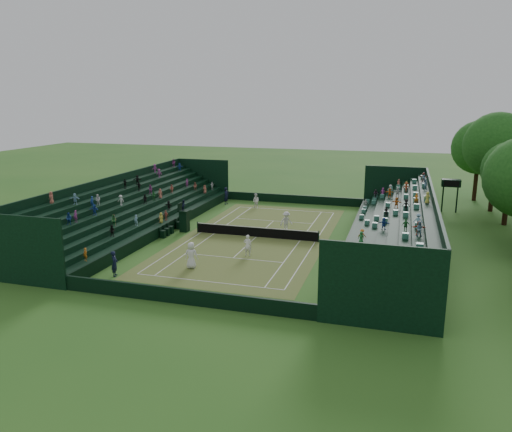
% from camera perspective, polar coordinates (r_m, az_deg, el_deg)
% --- Properties ---
extents(ground, '(160.00, 160.00, 0.00)m').
position_cam_1_polar(ground, '(45.80, 0.00, -2.43)').
color(ground, '#2B611E').
rests_on(ground, ground).
extents(court_surface, '(12.97, 26.77, 0.01)m').
position_cam_1_polar(court_surface, '(45.80, 0.00, -2.43)').
color(court_surface, '#427527').
rests_on(court_surface, ground).
extents(perimeter_wall_north, '(17.17, 0.20, 1.00)m').
position_cam_1_polar(perimeter_wall_north, '(60.66, 4.27, 1.95)').
color(perimeter_wall_north, black).
rests_on(perimeter_wall_north, ground).
extents(perimeter_wall_south, '(17.17, 0.20, 1.00)m').
position_cam_1_polar(perimeter_wall_south, '(31.55, -8.33, -9.09)').
color(perimeter_wall_south, black).
rests_on(perimeter_wall_south, ground).
extents(perimeter_wall_east, '(0.20, 31.77, 1.00)m').
position_cam_1_polar(perimeter_wall_east, '(44.10, 10.64, -2.62)').
color(perimeter_wall_east, black).
rests_on(perimeter_wall_east, ground).
extents(perimeter_wall_west, '(0.20, 31.77, 1.00)m').
position_cam_1_polar(perimeter_wall_west, '(48.68, -9.62, -1.06)').
color(perimeter_wall_west, black).
rests_on(perimeter_wall_west, ground).
extents(north_grandstand, '(6.60, 32.00, 4.90)m').
position_cam_1_polar(north_grandstand, '(43.64, 16.16, -1.67)').
color(north_grandstand, black).
rests_on(north_grandstand, ground).
extents(south_grandstand, '(6.60, 32.00, 4.90)m').
position_cam_1_polar(south_grandstand, '(50.39, -13.94, 0.45)').
color(south_grandstand, black).
rests_on(south_grandstand, ground).
extents(tennis_net, '(11.67, 0.10, 1.06)m').
position_cam_1_polar(tennis_net, '(45.66, 0.00, -1.80)').
color(tennis_net, black).
rests_on(tennis_net, ground).
extents(scoreboard_tower, '(2.00, 1.00, 3.70)m').
position_cam_1_polar(scoreboard_tower, '(59.22, 21.39, 3.38)').
color(scoreboard_tower, black).
rests_on(scoreboard_tower, ground).
extents(umpire_chair, '(0.98, 0.98, 3.08)m').
position_cam_1_polar(umpire_chair, '(47.93, -8.21, -0.23)').
color(umpire_chair, black).
rests_on(umpire_chair, ground).
extents(courtside_chairs, '(0.47, 5.45, 1.02)m').
position_cam_1_polar(courtside_chairs, '(48.39, -9.28, -1.27)').
color(courtside_chairs, black).
rests_on(courtside_chairs, ground).
extents(player_near_west, '(1.05, 0.75, 2.01)m').
position_cam_1_polar(player_near_west, '(37.67, -7.41, -4.48)').
color(player_near_west, white).
rests_on(player_near_west, ground).
extents(player_near_east, '(0.68, 0.48, 1.78)m').
position_cam_1_polar(player_near_east, '(40.23, -0.95, -3.37)').
color(player_near_east, white).
rests_on(player_near_east, ground).
extents(player_far_west, '(0.98, 0.87, 1.68)m').
position_cam_1_polar(player_far_west, '(57.80, 0.01, 1.76)').
color(player_far_west, white).
rests_on(player_far_west, ground).
extents(player_far_east, '(1.45, 1.36, 1.96)m').
position_cam_1_polar(player_far_east, '(47.54, 3.48, -0.65)').
color(player_far_east, silver).
rests_on(player_far_east, ground).
extents(line_judge_north, '(0.64, 0.83, 2.03)m').
position_cam_1_polar(line_judge_north, '(59.89, -3.42, 2.32)').
color(line_judge_north, black).
rests_on(line_judge_north, ground).
extents(line_judge_south, '(0.65, 0.79, 1.86)m').
position_cam_1_polar(line_judge_south, '(37.16, -15.86, -5.26)').
color(line_judge_south, black).
rests_on(line_judge_south, ground).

